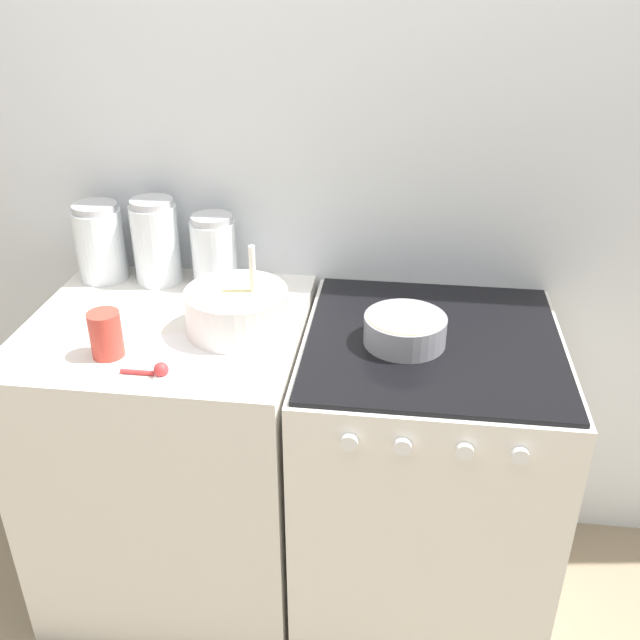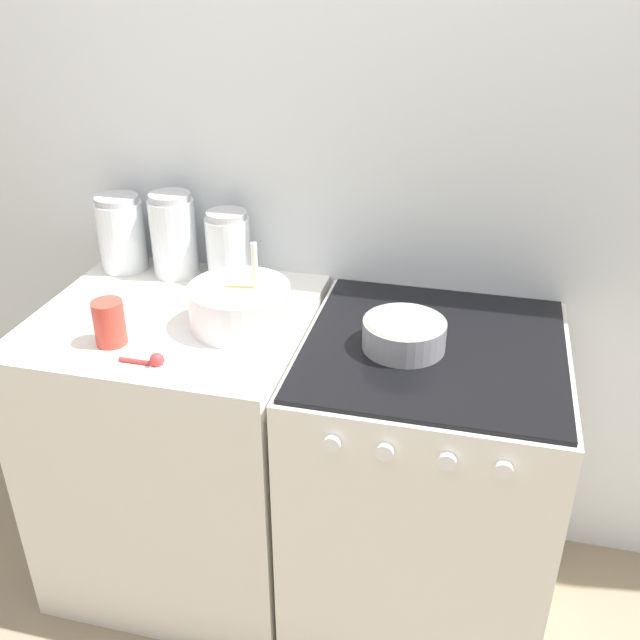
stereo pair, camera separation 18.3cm
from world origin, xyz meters
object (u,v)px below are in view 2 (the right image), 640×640
object	(u,v)px
stove	(423,482)
mixing_bowl	(240,304)
baking_pan	(404,334)
storage_jar_middle	(174,240)
storage_jar_left	(122,238)
tin_can	(109,323)
storage_jar_right	(229,251)

from	to	relation	value
stove	mixing_bowl	bearing A→B (deg)	-177.04
baking_pan	storage_jar_middle	bearing A→B (deg)	158.89
stove	storage_jar_middle	bearing A→B (deg)	162.69
storage_jar_left	storage_jar_middle	size ratio (longest dim) A/B	0.92
baking_pan	tin_can	xyz separation A→B (m)	(-0.73, -0.16, 0.02)
stove	storage_jar_middle	world-z (taller)	storage_jar_middle
tin_can	mixing_bowl	bearing A→B (deg)	28.77
baking_pan	storage_jar_right	bearing A→B (deg)	153.23
baking_pan	storage_jar_middle	world-z (taller)	storage_jar_middle
tin_can	storage_jar_right	bearing A→B (deg)	70.24
mixing_bowl	storage_jar_middle	xyz separation A→B (m)	(-0.31, 0.28, 0.04)
storage_jar_left	baking_pan	bearing A→B (deg)	-17.37
storage_jar_left	tin_can	distance (m)	0.48
baking_pan	storage_jar_left	bearing A→B (deg)	162.63
tin_can	stove	bearing A→B (deg)	13.07
mixing_bowl	storage_jar_middle	bearing A→B (deg)	137.45
mixing_bowl	storage_jar_middle	distance (m)	0.42
stove	storage_jar_right	bearing A→B (deg)	158.41
baking_pan	tin_can	world-z (taller)	tin_can
baking_pan	storage_jar_right	xyz separation A→B (m)	(-0.57, 0.29, 0.05)
storage_jar_left	storage_jar_right	size ratio (longest dim) A/B	1.09
stove	storage_jar_left	world-z (taller)	storage_jar_left
baking_pan	storage_jar_right	size ratio (longest dim) A/B	0.98
storage_jar_left	storage_jar_right	xyz separation A→B (m)	(0.35, 0.00, -0.01)
storage_jar_right	tin_can	size ratio (longest dim) A/B	1.81
storage_jar_left	storage_jar_middle	xyz separation A→B (m)	(0.17, 0.00, 0.01)
mixing_bowl	storage_jar_left	distance (m)	0.56
baking_pan	tin_can	distance (m)	0.74
stove	storage_jar_left	xyz separation A→B (m)	(-0.99, 0.26, 0.55)
storage_jar_left	storage_jar_middle	world-z (taller)	storage_jar_middle
storage_jar_right	storage_jar_left	bearing A→B (deg)	-180.00
storage_jar_left	tin_can	xyz separation A→B (m)	(0.19, -0.44, -0.04)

